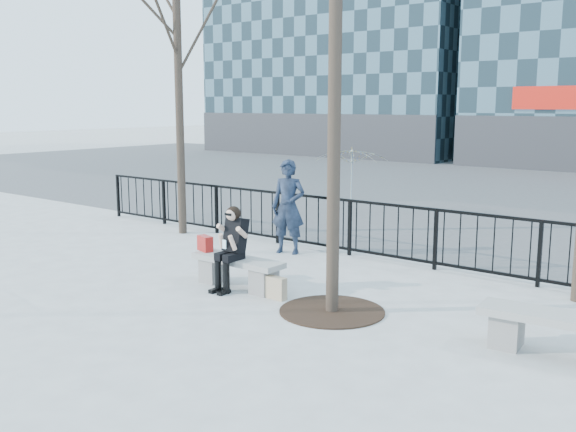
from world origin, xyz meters
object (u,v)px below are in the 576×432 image
Objects in this scene: bench_second at (558,331)px; seated_woman at (231,248)px; standing_man at (288,207)px; bench_main at (238,269)px.

bench_second is 4.92m from seated_woman.
seated_woman is 2.72m from standing_man.
bench_second is at bearing -39.32° from standing_man.
standing_man is at bearing 109.53° from bench_main.
bench_main is at bearing 175.96° from bench_second.
bench_main is 2.63m from standing_man.
bench_second is 6.22m from standing_man.
seated_woman is at bearing 177.83° from bench_second.
standing_man is at bearing 152.83° from bench_second.
bench_main is 0.93× the size of bench_second.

